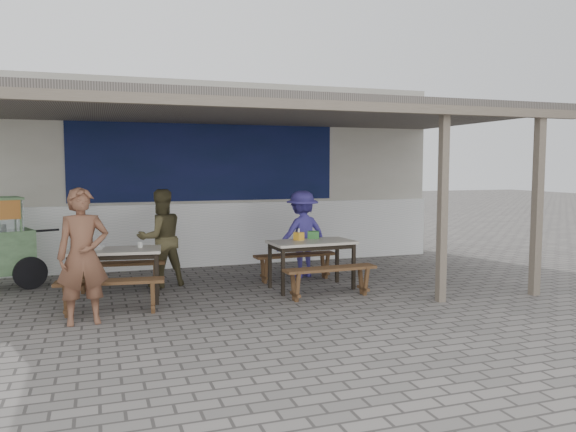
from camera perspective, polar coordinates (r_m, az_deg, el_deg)
The scene contains 16 objects.
ground at distance 8.09m, azimuth -2.62°, elevation -8.51°, with size 60.00×60.00×0.00m, color slate.
back_wall at distance 11.34m, azimuth -7.76°, elevation 4.12°, with size 9.00×1.28×3.50m.
warung_roof at distance 8.77m, azimuth -4.27°, elevation 10.39°, with size 9.00×4.21×2.81m.
table_left at distance 8.19m, azimuth -17.20°, elevation -3.82°, with size 1.33×0.81×0.75m.
bench_left_street at distance 7.58m, azimuth -17.60°, elevation -7.10°, with size 1.38×0.44×0.45m.
bench_left_wall at distance 8.91m, azimuth -16.75°, elevation -5.27°, with size 1.38×0.44×0.45m.
table_right at distance 8.69m, azimuth 2.41°, elevation -3.07°, with size 1.32×0.75×0.75m.
bench_right_street at distance 8.15m, azimuth 4.32°, elevation -6.02°, with size 1.40×0.34×0.45m.
bench_right_wall at distance 9.35m, azimuth 0.74°, elevation -4.56°, with size 1.40×0.34×0.45m.
patron_street_side at distance 7.18m, azimuth -20.11°, elevation -3.85°, with size 0.60×0.39×1.65m, color brown.
patron_wall_side at distance 9.07m, azimuth -12.80°, elevation -2.20°, with size 0.75×0.58×1.54m, color brown.
patron_right_table at distance 9.64m, azimuth 1.45°, elevation -1.83°, with size 0.96×0.55×1.48m, color #413996.
tissue_box at distance 8.76m, azimuth 1.10°, elevation -2.06°, with size 0.12×0.12×0.12m, color gold.
donation_box at distance 8.95m, azimuth 2.59°, elevation -1.93°, with size 0.18×0.12×0.12m, color #347634.
condiment_jar at distance 8.26m, azimuth -14.79°, elevation -2.82°, with size 0.07×0.07×0.08m, color beige.
condiment_bowl at distance 8.19m, azimuth -18.78°, elevation -3.11°, with size 0.18×0.18×0.05m, color white.
Camera 1 is at (-2.20, -7.55, 1.90)m, focal length 35.00 mm.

